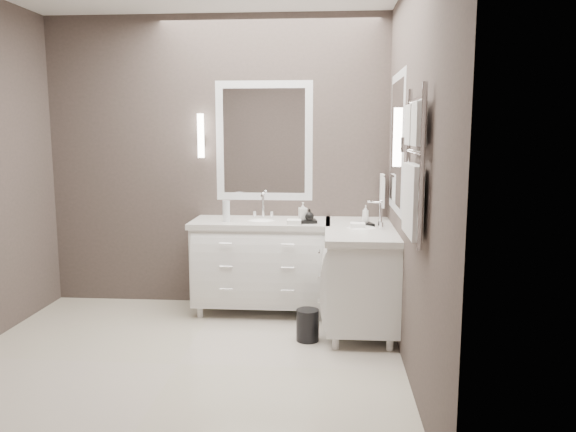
# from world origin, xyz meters

# --- Properties ---
(floor) EXTENTS (3.20, 3.00, 0.01)m
(floor) POSITION_xyz_m (0.00, 0.00, -0.01)
(floor) COLOR beige
(floor) RESTS_ON ground
(wall_back) EXTENTS (3.20, 0.01, 2.70)m
(wall_back) POSITION_xyz_m (0.00, 1.50, 1.35)
(wall_back) COLOR #443A36
(wall_back) RESTS_ON floor
(wall_front) EXTENTS (3.20, 0.01, 2.70)m
(wall_front) POSITION_xyz_m (0.00, -1.50, 1.35)
(wall_front) COLOR #443A36
(wall_front) RESTS_ON floor
(wall_right) EXTENTS (0.01, 3.00, 2.70)m
(wall_right) POSITION_xyz_m (1.60, 0.00, 1.35)
(wall_right) COLOR #443A36
(wall_right) RESTS_ON floor
(vanity_back) EXTENTS (1.24, 0.59, 0.97)m
(vanity_back) POSITION_xyz_m (0.45, 1.23, 0.49)
(vanity_back) COLOR white
(vanity_back) RESTS_ON floor
(vanity_right) EXTENTS (0.59, 1.24, 0.97)m
(vanity_right) POSITION_xyz_m (1.33, 0.90, 0.49)
(vanity_right) COLOR white
(vanity_right) RESTS_ON floor
(mirror_back) EXTENTS (0.90, 0.02, 1.10)m
(mirror_back) POSITION_xyz_m (0.45, 1.49, 1.55)
(mirror_back) COLOR white
(mirror_back) RESTS_ON wall_back
(mirror_right) EXTENTS (0.02, 0.90, 1.10)m
(mirror_right) POSITION_xyz_m (1.59, 0.80, 1.55)
(mirror_right) COLOR white
(mirror_right) RESTS_ON wall_right
(sconce_back) EXTENTS (0.06, 0.06, 0.40)m
(sconce_back) POSITION_xyz_m (-0.13, 1.43, 1.59)
(sconce_back) COLOR white
(sconce_back) RESTS_ON wall_back
(sconce_right) EXTENTS (0.06, 0.06, 0.40)m
(sconce_right) POSITION_xyz_m (1.53, 0.22, 1.59)
(sconce_right) COLOR white
(sconce_right) RESTS_ON wall_right
(towel_bar_corner) EXTENTS (0.03, 0.22, 0.30)m
(towel_bar_corner) POSITION_xyz_m (1.54, 1.36, 1.12)
(towel_bar_corner) COLOR white
(towel_bar_corner) RESTS_ON wall_right
(towel_ladder) EXTENTS (0.06, 0.58, 0.90)m
(towel_ladder) POSITION_xyz_m (1.55, -0.40, 1.39)
(towel_ladder) COLOR white
(towel_ladder) RESTS_ON wall_right
(waste_bin) EXTENTS (0.20, 0.20, 0.25)m
(waste_bin) POSITION_xyz_m (0.90, 0.53, 0.13)
(waste_bin) COLOR black
(waste_bin) RESTS_ON floor
(amenity_tray_back) EXTENTS (0.20, 0.16, 0.03)m
(amenity_tray_back) POSITION_xyz_m (0.86, 1.11, 0.86)
(amenity_tray_back) COLOR black
(amenity_tray_back) RESTS_ON vanity_back
(amenity_tray_right) EXTENTS (0.16, 0.18, 0.02)m
(amenity_tray_right) POSITION_xyz_m (1.37, 1.01, 0.86)
(amenity_tray_right) COLOR black
(amenity_tray_right) RESTS_ON vanity_right
(water_bottle) EXTENTS (0.08, 0.08, 0.19)m
(water_bottle) POSITION_xyz_m (0.15, 1.12, 0.94)
(water_bottle) COLOR silver
(water_bottle) RESTS_ON vanity_back
(soap_bottle_a) EXTENTS (0.08, 0.08, 0.15)m
(soap_bottle_a) POSITION_xyz_m (0.83, 1.13, 0.95)
(soap_bottle_a) COLOR white
(soap_bottle_a) RESTS_ON amenity_tray_back
(soap_bottle_b) EXTENTS (0.09, 0.09, 0.10)m
(soap_bottle_b) POSITION_xyz_m (0.89, 1.08, 0.93)
(soap_bottle_b) COLOR black
(soap_bottle_b) RESTS_ON amenity_tray_back
(soap_bottle_c) EXTENTS (0.06, 0.06, 0.15)m
(soap_bottle_c) POSITION_xyz_m (1.37, 1.01, 0.95)
(soap_bottle_c) COLOR white
(soap_bottle_c) RESTS_ON amenity_tray_right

